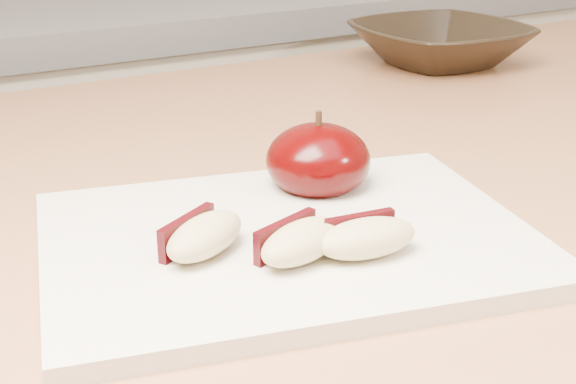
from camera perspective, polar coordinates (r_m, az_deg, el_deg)
back_cabinet at (r=1.39m, az=-14.12°, el=-5.99°), size 2.40×0.62×0.94m
cutting_board at (r=0.47m, az=-0.00°, el=-3.45°), size 0.32×0.27×0.01m
apple_half at (r=0.53m, az=2.15°, el=2.26°), size 0.08×0.08×0.06m
apple_wedge_a at (r=0.44m, az=-6.07°, el=-3.08°), size 0.06×0.05×0.02m
apple_wedge_b at (r=0.43m, az=0.88°, el=-3.49°), size 0.06×0.05×0.02m
apple_wedge_c at (r=0.44m, az=5.53°, el=-3.22°), size 0.06×0.04×0.02m
bowl at (r=0.94m, az=10.71°, el=10.30°), size 0.19×0.19×0.05m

